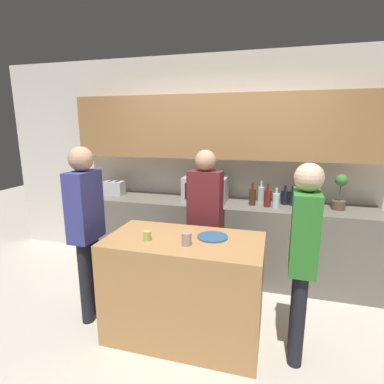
% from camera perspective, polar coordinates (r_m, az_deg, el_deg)
% --- Properties ---
extents(ground_plane, '(14.00, 14.00, 0.00)m').
position_cam_1_polar(ground_plane, '(2.85, -1.08, -27.65)').
color(ground_plane, beige).
extents(back_wall, '(6.40, 0.40, 2.70)m').
position_cam_1_polar(back_wall, '(3.81, 6.00, 7.91)').
color(back_wall, silver).
rests_on(back_wall, ground_plane).
extents(back_counter, '(3.60, 0.62, 0.93)m').
position_cam_1_polar(back_counter, '(3.79, 4.94, -8.76)').
color(back_counter, '#6B665B').
rests_on(back_counter, ground_plane).
extents(kitchen_island, '(1.32, 0.71, 0.91)m').
position_cam_1_polar(kitchen_island, '(2.75, -1.45, -17.68)').
color(kitchen_island, '#B27F4C').
rests_on(kitchen_island, ground_plane).
extents(microwave, '(0.52, 0.39, 0.30)m').
position_cam_1_polar(microwave, '(3.66, 2.61, 0.61)').
color(microwave, '#B7BABC').
rests_on(microwave, back_counter).
extents(toaster, '(0.26, 0.16, 0.18)m').
position_cam_1_polar(toaster, '(4.13, -14.61, 0.74)').
color(toaster, silver).
rests_on(toaster, back_counter).
extents(potted_plant, '(0.14, 0.14, 0.39)m').
position_cam_1_polar(potted_plant, '(3.64, 26.35, -0.00)').
color(potted_plant, brown).
rests_on(potted_plant, back_counter).
extents(bottle_0, '(0.08, 0.08, 0.27)m').
position_cam_1_polar(bottle_0, '(3.54, 11.44, -0.80)').
color(bottle_0, '#472814').
rests_on(bottle_0, back_counter).
extents(bottle_1, '(0.08, 0.08, 0.27)m').
position_cam_1_polar(bottle_1, '(3.67, 13.00, -0.44)').
color(bottle_1, silver).
rests_on(bottle_1, back_counter).
extents(bottle_2, '(0.08, 0.08, 0.27)m').
position_cam_1_polar(bottle_2, '(3.51, 14.19, -1.09)').
color(bottle_2, maroon).
rests_on(bottle_2, back_counter).
extents(bottle_3, '(0.08, 0.08, 0.23)m').
position_cam_1_polar(bottle_3, '(3.50, 15.70, -1.50)').
color(bottle_3, silver).
rests_on(bottle_3, back_counter).
extents(bottle_4, '(0.08, 0.08, 0.22)m').
position_cam_1_polar(bottle_4, '(3.67, 17.25, -0.94)').
color(bottle_4, black).
rests_on(bottle_4, back_counter).
extents(bottle_5, '(0.08, 0.08, 0.23)m').
position_cam_1_polar(bottle_5, '(3.66, 18.59, -1.04)').
color(bottle_5, black).
rests_on(bottle_5, back_counter).
extents(bottle_6, '(0.09, 0.09, 0.32)m').
position_cam_1_polar(bottle_6, '(3.50, 20.52, -1.25)').
color(bottle_6, black).
rests_on(bottle_6, back_counter).
extents(bottle_7, '(0.07, 0.07, 0.26)m').
position_cam_1_polar(bottle_7, '(3.69, 21.49, -1.00)').
color(bottle_7, '#194723').
rests_on(bottle_7, back_counter).
extents(plate_on_island, '(0.26, 0.26, 0.01)m').
position_cam_1_polar(plate_on_island, '(2.58, 3.95, -8.52)').
color(plate_on_island, '#2D5684').
rests_on(plate_on_island, kitchen_island).
extents(cup_0, '(0.08, 0.08, 0.10)m').
position_cam_1_polar(cup_0, '(2.41, -1.04, -8.94)').
color(cup_0, '#AD888C').
rests_on(cup_0, kitchen_island).
extents(cup_1, '(0.06, 0.06, 0.08)m').
position_cam_1_polar(cup_1, '(2.53, -8.55, -8.22)').
color(cup_1, '#ACC15A').
rests_on(cup_1, kitchen_island).
extents(person_left, '(0.22, 0.34, 1.66)m').
position_cam_1_polar(person_left, '(2.92, -19.59, -5.10)').
color(person_left, black).
rests_on(person_left, ground_plane).
extents(person_center, '(0.21, 0.35, 1.58)m').
position_cam_1_polar(person_center, '(2.43, 20.38, -10.15)').
color(person_center, black).
rests_on(person_center, ground_plane).
extents(person_right, '(0.35, 0.21, 1.61)m').
position_cam_1_polar(person_right, '(3.09, 2.50, -4.15)').
color(person_right, black).
rests_on(person_right, ground_plane).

